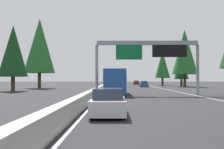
# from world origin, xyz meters

# --- Properties ---
(ground_plane) EXTENTS (320.00, 320.00, 0.00)m
(ground_plane) POSITION_xyz_m (60.00, 0.00, 0.00)
(ground_plane) COLOR #262628
(median_barrier) EXTENTS (180.00, 0.56, 0.90)m
(median_barrier) POSITION_xyz_m (80.00, 0.30, 0.45)
(median_barrier) COLOR #9E9B93
(median_barrier) RESTS_ON ground
(shoulder_stripe_right) EXTENTS (160.00, 0.16, 0.01)m
(shoulder_stripe_right) POSITION_xyz_m (70.00, -11.52, 0.01)
(shoulder_stripe_right) COLOR silver
(shoulder_stripe_right) RESTS_ON ground
(shoulder_stripe_median) EXTENTS (160.00, 0.16, 0.01)m
(shoulder_stripe_median) POSITION_xyz_m (70.00, -0.25, 0.01)
(shoulder_stripe_median) COLOR silver
(shoulder_stripe_median) RESTS_ON ground
(sign_gantry_overhead) EXTENTS (0.50, 12.68, 6.63)m
(sign_gantry_overhead) POSITION_xyz_m (32.93, -6.03, 5.28)
(sign_gantry_overhead) COLOR gray
(sign_gantry_overhead) RESTS_ON ground
(sedan_mid_left) EXTENTS (4.40, 1.80, 1.47)m
(sedan_mid_left) POSITION_xyz_m (13.74, -1.62, 0.68)
(sedan_mid_left) COLOR silver
(sedan_mid_left) RESTS_ON ground
(bus_near_center) EXTENTS (11.50, 2.55, 3.10)m
(bus_near_center) POSITION_xyz_m (34.40, -1.92, 1.72)
(bus_near_center) COLOR #1E4793
(bus_near_center) RESTS_ON ground
(sedan_distant_a) EXTENTS (4.40, 1.80, 1.47)m
(sedan_distant_a) POSITION_xyz_m (67.72, -8.96, 0.68)
(sedan_distant_a) COLOR #1E4793
(sedan_distant_a) RESTS_ON ground
(sedan_mid_right) EXTENTS (4.40, 1.80, 1.47)m
(sedan_mid_right) POSITION_xyz_m (94.51, -9.03, 0.68)
(sedan_mid_right) COLOR maroon
(sedan_mid_right) RESTS_ON ground
(pickup_distant_b) EXTENTS (5.60, 2.00, 1.86)m
(pickup_distant_b) POSITION_xyz_m (103.46, -1.76, 0.91)
(pickup_distant_b) COLOR maroon
(pickup_distant_b) RESTS_ON ground
(conifer_right_mid) EXTENTS (6.34, 6.34, 14.40)m
(conifer_right_mid) POSITION_xyz_m (68.80, -19.29, 8.76)
(conifer_right_mid) COLOR #4C3823
(conifer_right_mid) RESTS_ON ground
(conifer_right_far) EXTENTS (3.87, 3.87, 8.80)m
(conifer_right_far) POSITION_xyz_m (74.94, -19.88, 5.34)
(conifer_right_far) COLOR #4C3823
(conifer_right_far) RESTS_ON ground
(conifer_right_distant) EXTENTS (4.57, 4.57, 10.39)m
(conifer_right_distant) POSITION_xyz_m (82.66, -16.06, 6.31)
(conifer_right_distant) COLOR #4C3823
(conifer_right_distant) RESTS_ON ground
(conifer_left_near) EXTENTS (4.70, 4.70, 10.68)m
(conifer_left_near) POSITION_xyz_m (43.47, 14.48, 6.49)
(conifer_left_near) COLOR #4C3823
(conifer_left_near) RESTS_ON ground
(conifer_left_mid) EXTENTS (6.51, 6.51, 14.79)m
(conifer_left_mid) POSITION_xyz_m (57.56, 14.07, 9.00)
(conifer_left_mid) COLOR #4C3823
(conifer_left_mid) RESTS_ON ground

